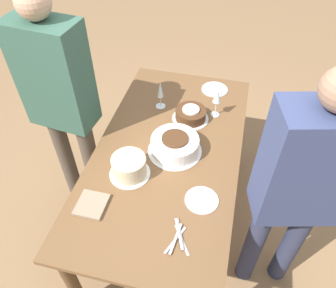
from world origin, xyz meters
name	(u,v)px	position (x,y,z in m)	size (l,w,h in m)	color
ground_plane	(168,216)	(0.00, 0.00, 0.00)	(12.00, 12.00, 0.00)	#8E6B47
dining_table	(168,161)	(0.00, 0.00, 0.63)	(1.66, 0.87, 0.74)	brown
cake_center_white	(175,145)	(0.00, -0.04, 0.79)	(0.33, 0.33, 0.11)	white
cake_front_chocolate	(191,114)	(0.32, -0.08, 0.78)	(0.24, 0.24, 0.09)	white
cake_back_decorated	(129,167)	(-0.23, 0.17, 0.80)	(0.23, 0.23, 0.12)	white
wine_glass_near	(160,92)	(0.39, 0.15, 0.87)	(0.07, 0.07, 0.20)	silver
wine_glass_far	(217,97)	(0.40, -0.23, 0.89)	(0.06, 0.06, 0.21)	silver
dessert_plate_left	(202,200)	(-0.32, -0.26, 0.74)	(0.18, 0.18, 0.01)	silver
dessert_plate_right	(215,89)	(0.68, -0.19, 0.74)	(0.19, 0.19, 0.01)	silver
fork_pile	(178,237)	(-0.56, -0.19, 0.75)	(0.20, 0.12, 0.01)	silver
napkin_stack	(92,205)	(-0.49, 0.29, 0.75)	(0.16, 0.15, 0.02)	gray
person_cutting	(300,185)	(-0.28, -0.70, 0.95)	(0.31, 0.44, 1.59)	#2D334C
person_watching	(60,95)	(0.07, 0.69, 0.98)	(0.26, 0.42, 1.63)	#4C4238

